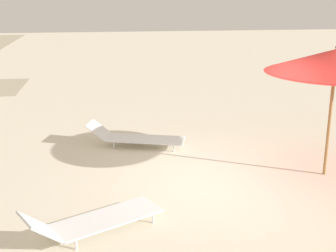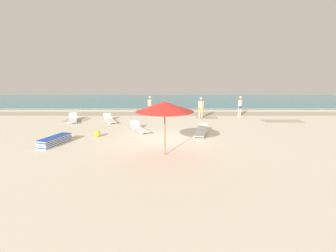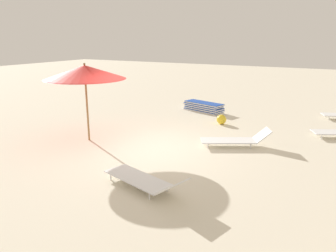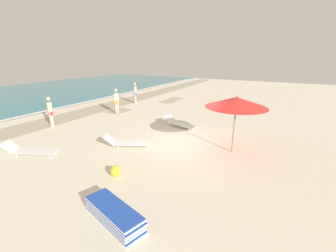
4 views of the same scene
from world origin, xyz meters
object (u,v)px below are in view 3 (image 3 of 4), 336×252
at_px(sun_lounger_near_water_left, 145,180).
at_px(beach_ball, 222,119).
at_px(beach_umbrella, 85,72).
at_px(sun_lounger_under_umbrella, 236,139).
at_px(lounger_stack, 204,107).

bearing_deg(sun_lounger_near_water_left, beach_ball, -159.98).
xyz_separation_m(beach_umbrella, sun_lounger_under_umbrella, (-1.69, 4.32, -1.96)).
distance_m(sun_lounger_under_umbrella, sun_lounger_near_water_left, 3.89).
xyz_separation_m(beach_umbrella, lounger_stack, (-5.70, 1.58, -1.96)).
height_order(lounger_stack, beach_ball, lounger_stack).
bearing_deg(sun_lounger_under_umbrella, beach_ball, -179.40).
xyz_separation_m(sun_lounger_under_umbrella, sun_lounger_near_water_left, (3.80, -0.84, -0.00)).
distance_m(beach_umbrella, lounger_stack, 6.23).
xyz_separation_m(beach_umbrella, sun_lounger_near_water_left, (2.10, 3.48, -1.96)).
xyz_separation_m(beach_umbrella, beach_ball, (-3.97, 3.05, -1.99)).
bearing_deg(beach_umbrella, beach_ball, 142.45).
bearing_deg(sun_lounger_near_water_left, sun_lounger_under_umbrella, -176.53).
distance_m(beach_umbrella, beach_ball, 5.38).
xyz_separation_m(lounger_stack, beach_ball, (1.73, 1.47, -0.02)).
height_order(beach_umbrella, sun_lounger_under_umbrella, beach_umbrella).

